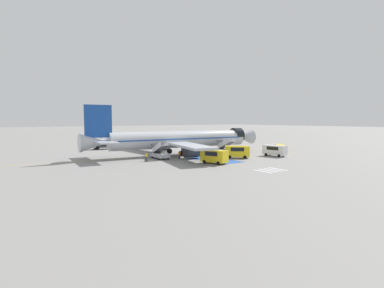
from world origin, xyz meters
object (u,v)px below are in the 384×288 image
(service_van_2, at_px, (275,150))
(ground_crew_1, at_px, (179,154))
(boarding_stairs_aft, at_px, (160,154))
(boarding_stairs_forward, at_px, (226,150))
(service_van_0, at_px, (280,148))
(ground_crew_2, at_px, (185,153))
(fuel_tanker, at_px, (110,142))
(service_van_3, at_px, (214,156))
(ground_crew_0, at_px, (147,156))
(airliner, at_px, (179,140))
(service_van_1, at_px, (237,151))
(ground_crew_3, at_px, (191,153))

(service_van_2, height_order, ground_crew_1, service_van_2)
(service_van_2, bearing_deg, boarding_stairs_aft, -36.23)
(boarding_stairs_forward, xyz_separation_m, service_van_0, (12.03, -5.36, 0.19))
(ground_crew_2, bearing_deg, fuel_tanker, -157.60)
(service_van_3, relative_size, ground_crew_0, 3.05)
(airliner, distance_m, service_van_3, 15.35)
(boarding_stairs_forward, relative_size, service_van_0, 1.05)
(boarding_stairs_aft, xyz_separation_m, ground_crew_1, (2.91, -2.50, -0.03))
(service_van_3, relative_size, ground_crew_1, 3.14)
(airliner, distance_m, service_van_0, 23.71)
(airliner, height_order, boarding_stairs_forward, airliner)
(boarding_stairs_forward, xyz_separation_m, ground_crew_2, (-11.42, -0.56, -0.02))
(service_van_3, bearing_deg, ground_crew_1, -97.61)
(service_van_0, xyz_separation_m, ground_crew_0, (-31.80, 5.14, -0.21))
(fuel_tanker, relative_size, service_van_0, 1.90)
(ground_crew_2, bearing_deg, service_van_0, 89.86)
(fuel_tanker, relative_size, service_van_3, 1.95)
(fuel_tanker, relative_size, service_van_1, 1.96)
(ground_crew_3, bearing_deg, service_van_1, 88.12)
(fuel_tanker, height_order, ground_crew_3, fuel_tanker)
(airliner, xyz_separation_m, ground_crew_2, (-2.35, -5.81, -2.34))
(service_van_0, distance_m, ground_crew_1, 25.44)
(boarding_stairs_aft, height_order, ground_crew_2, boarding_stairs_aft)
(fuel_tanker, distance_m, service_van_0, 43.06)
(ground_crew_2, bearing_deg, boarding_stairs_aft, -103.13)
(service_van_2, distance_m, ground_crew_0, 26.75)
(ground_crew_0, relative_size, ground_crew_1, 1.03)
(ground_crew_1, xyz_separation_m, ground_crew_3, (3.31, 0.87, 0.00))
(boarding_stairs_forward, height_order, boarding_stairs_aft, boarding_stairs_forward)
(service_van_2, height_order, ground_crew_0, service_van_2)
(service_van_0, distance_m, ground_crew_3, 22.37)
(fuel_tanker, distance_m, ground_crew_3, 27.74)
(service_van_2, bearing_deg, ground_crew_2, -36.69)
(boarding_stairs_aft, distance_m, fuel_tanker, 25.23)
(boarding_stairs_forward, bearing_deg, ground_crew_1, -170.25)
(boarding_stairs_forward, relative_size, fuel_tanker, 0.55)
(boarding_stairs_aft, height_order, service_van_0, boarding_stairs_aft)
(service_van_3, distance_m, ground_crew_1, 8.94)
(ground_crew_0, bearing_deg, ground_crew_1, 85.11)
(ground_crew_3, bearing_deg, service_van_0, 117.95)
(service_van_3, bearing_deg, service_van_1, -176.62)
(boarding_stairs_forward, distance_m, ground_crew_3, 9.72)
(service_van_1, distance_m, ground_crew_1, 11.55)
(airliner, height_order, ground_crew_0, airliner)
(service_van_1, xyz_separation_m, ground_crew_0, (-16.85, 6.34, -0.49))
(fuel_tanker, relative_size, ground_crew_3, 6.10)
(fuel_tanker, bearing_deg, ground_crew_0, 176.54)
(boarding_stairs_forward, bearing_deg, airliner, 155.34)
(airliner, xyz_separation_m, ground_crew_0, (-10.70, -5.46, -2.34))
(airliner, distance_m, ground_crew_1, 7.76)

